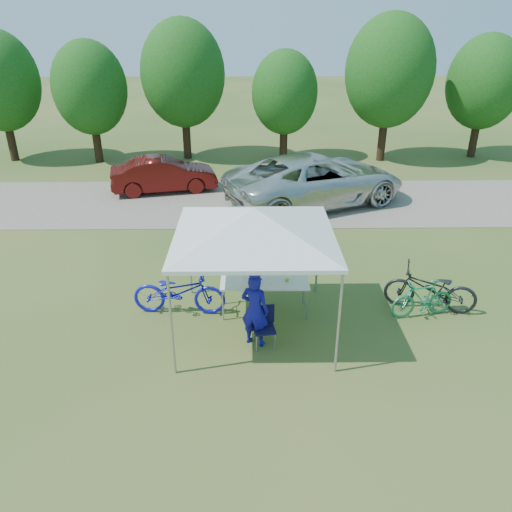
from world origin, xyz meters
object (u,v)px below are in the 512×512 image
at_px(bike_green, 422,299).
at_px(bike_dark, 431,289).
at_px(cyclist, 255,310).
at_px(bike_blue, 179,291).
at_px(folding_table, 265,282).
at_px(minivan, 316,180).
at_px(cooler, 253,274).
at_px(sedan, 164,174).
at_px(folding_chair, 264,323).

xyz_separation_m(bike_green, bike_dark, (0.26, 0.27, 0.09)).
relative_size(cyclist, bike_blue, 0.77).
distance_m(folding_table, bike_dark, 3.74).
bearing_deg(minivan, bike_dark, 168.72).
distance_m(cyclist, bike_green, 3.85).
xyz_separation_m(folding_table, cooler, (-0.26, -0.00, 0.22)).
distance_m(cooler, bike_green, 3.78).
relative_size(cooler, bike_blue, 0.23).
relative_size(folding_table, sedan, 0.50).
bearing_deg(bike_dark, bike_green, -27.61).
relative_size(folding_table, bike_blue, 0.94).
bearing_deg(cooler, folding_table, 0.00).
bearing_deg(folding_table, bike_blue, -179.70).
height_order(folding_table, bike_dark, bike_dark).
bearing_deg(sedan, folding_table, -170.55).
height_order(bike_dark, minivan, minivan).
relative_size(folding_table, folding_chair, 2.35).
xyz_separation_m(cyclist, bike_dark, (3.96, 1.25, -0.26)).
xyz_separation_m(bike_dark, minivan, (-1.73, 7.10, 0.38)).
height_order(bike_blue, bike_green, bike_blue).
relative_size(cyclist, minivan, 0.25).
height_order(folding_chair, bike_blue, bike_blue).
bearing_deg(folding_chair, bike_blue, 138.86).
bearing_deg(sedan, bike_blue, 177.96).
height_order(bike_green, bike_dark, bike_dark).
relative_size(folding_chair, sedan, 0.21).
relative_size(cooler, minivan, 0.07).
distance_m(cooler, bike_blue, 1.69).
bearing_deg(folding_chair, bike_dark, 9.67).
bearing_deg(cyclist, sedan, -48.47).
distance_m(bike_green, bike_dark, 0.38).
height_order(cooler, bike_green, cooler).
height_order(folding_chair, cyclist, cyclist).
bearing_deg(bike_blue, folding_table, -85.90).
bearing_deg(folding_table, bike_dark, 0.58).
distance_m(folding_table, bike_green, 3.50).
bearing_deg(bike_dark, cooler, -73.39).
distance_m(folding_chair, sedan, 10.47).
bearing_deg(bike_dark, bike_blue, -73.45).
relative_size(bike_blue, bike_dark, 1.02).
bearing_deg(cyclist, bike_blue, -12.78).
xyz_separation_m(cooler, bike_blue, (-1.64, -0.01, -0.43)).
height_order(cyclist, bike_dark, cyclist).
height_order(bike_blue, bike_dark, bike_blue).
xyz_separation_m(cyclist, bike_green, (3.70, 0.98, -0.35)).
relative_size(folding_table, minivan, 0.30).
bearing_deg(bike_green, cooler, -105.24).
relative_size(folding_chair, cyclist, 0.52).
bearing_deg(sedan, bike_dark, -152.65).
bearing_deg(bike_blue, minivan, -24.79).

